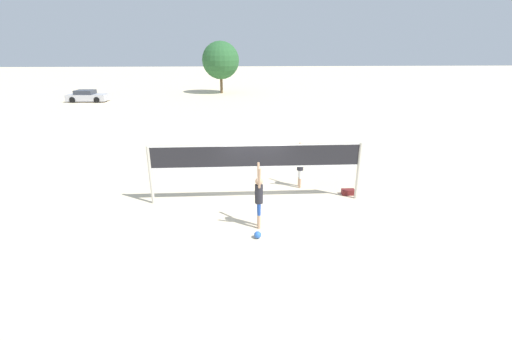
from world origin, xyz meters
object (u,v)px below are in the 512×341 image
(parked_car_near, at_px, (87,96))
(tree_left_cluster, at_px, (221,60))
(volleyball_net, at_px, (256,161))
(volleyball, at_px, (258,235))
(gear_bag, at_px, (348,192))
(player_blocker, at_px, (300,165))
(player_spiker, at_px, (259,195))

(parked_car_near, xyz_separation_m, tree_left_cluster, (14.96, 6.71, 3.62))
(volleyball_net, height_order, volleyball, volleyball_net)
(gear_bag, xyz_separation_m, tree_left_cluster, (-6.63, 34.03, 4.10))
(volleyball_net, bearing_deg, volleyball, -92.18)
(volleyball_net, bearing_deg, gear_bag, 5.50)
(volleyball_net, height_order, parked_car_near, volleyball_net)
(parked_car_near, relative_size, tree_left_cluster, 0.67)
(volleyball_net, relative_size, tree_left_cluster, 1.26)
(gear_bag, xyz_separation_m, parked_car_near, (-21.59, 27.32, 0.48))
(volleyball, xyz_separation_m, parked_car_near, (-17.53, 30.61, 0.47))
(volleyball, bearing_deg, player_blocker, 63.33)
(gear_bag, bearing_deg, volleyball, -140.89)
(tree_left_cluster, bearing_deg, player_spiker, -85.84)
(player_spiker, relative_size, gear_bag, 4.29)
(player_spiker, distance_m, player_blocker, 4.06)
(volleyball, bearing_deg, tree_left_cluster, 93.95)
(player_blocker, distance_m, volleyball, 4.83)
(volleyball_net, xyz_separation_m, player_blocker, (2.02, 1.33, -0.67))
(player_blocker, bearing_deg, parked_car_near, -143.29)
(player_blocker, distance_m, gear_bag, 2.33)
(gear_bag, relative_size, parked_car_near, 0.12)
(volleyball_net, height_order, gear_bag, volleyball_net)
(volleyball_net, xyz_separation_m, volleyball, (-0.11, -2.91, -1.58))
(player_spiker, bearing_deg, tree_left_cluster, 4.16)
(player_blocker, distance_m, tree_left_cluster, 33.56)
(player_spiker, relative_size, volleyball, 9.51)
(player_spiker, height_order, volleyball, player_spiker)
(volleyball, distance_m, gear_bag, 5.22)
(player_spiker, relative_size, player_blocker, 1.15)
(volleyball, height_order, gear_bag, volleyball)
(player_blocker, bearing_deg, volleyball, -26.67)
(player_blocker, relative_size, gear_bag, 3.72)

